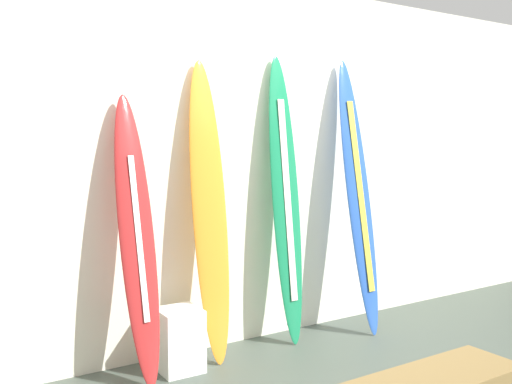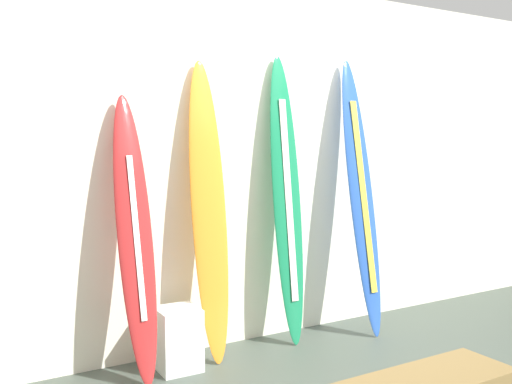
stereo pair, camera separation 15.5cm
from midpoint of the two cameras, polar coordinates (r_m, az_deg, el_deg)
name	(u,v)px [view 2 (the right image)]	position (r m, az deg, el deg)	size (l,w,h in m)	color
wall_back	(240,163)	(4.52, -0.63, 2.91)	(7.20, 0.20, 2.80)	silver
surfboard_crimson	(135,240)	(3.82, -10.78, -4.67)	(0.25, 0.46, 1.89)	#B42626
surfboard_sunset	(209,213)	(4.09, -3.62, -2.12)	(0.27, 0.36, 2.15)	orange
surfboard_emerald	(287,202)	(4.44, 4.09, -1.02)	(0.26, 0.32, 2.23)	#187E4E
surfboard_cobalt	(361,196)	(4.78, 11.34, -0.38)	(0.24, 0.49, 2.25)	#2956B2
display_block_left	(178,339)	(4.09, -6.68, -14.30)	(0.29, 0.29, 0.43)	white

